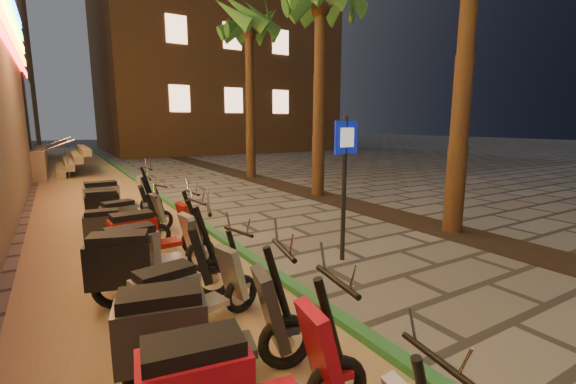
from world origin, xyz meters
TOP-DOWN VIEW (x-y plane):
  - ground at (0.00, 0.00)m, footprint 120.00×120.00m
  - parking_strip at (-2.60, 10.00)m, footprint 3.40×60.00m
  - green_curb at (-0.90, 10.00)m, footprint 0.18×60.00m
  - planting_strip at (3.60, 5.00)m, footprint 1.20×40.00m
  - apartment_block at (9.00, 32.00)m, footprint 18.00×16.06m
  - palm_c at (3.60, 7.00)m, footprint 2.97×3.02m
  - palm_d at (3.60, 12.00)m, footprint 2.97×3.02m
  - pedestrian_sign at (0.47, 1.86)m, footprint 0.53×0.12m
  - scooter_4 at (-2.70, -0.02)m, footprint 1.76×0.82m
  - scooter_5 at (-2.51, 0.88)m, footprint 1.55×0.72m
  - scooter_6 at (-2.77, 1.84)m, footprint 1.79×0.94m
  - scooter_7 at (-2.56, 2.51)m, footprint 1.68×0.67m
  - scooter_8 at (-2.39, 3.37)m, footprint 1.67×0.60m
  - scooter_9 at (-2.77, 4.29)m, footprint 1.48×0.58m
  - scooter_10 at (-2.42, 5.06)m, footprint 1.48×0.74m
  - scooter_11 at (-2.58, 6.03)m, footprint 1.62×0.58m
  - scooter_12 at (-2.50, 6.83)m, footprint 1.79×0.63m

SIDE VIEW (x-z plane):
  - ground at x=0.00m, z-range 0.00..0.00m
  - parking_strip at x=-2.60m, z-range 0.00..0.01m
  - planting_strip at x=3.60m, z-range 0.00..0.02m
  - green_curb at x=-0.90m, z-range 0.00..0.10m
  - scooter_9 at x=-2.77m, z-range -0.07..0.97m
  - scooter_10 at x=-2.42m, z-range -0.07..0.98m
  - scooter_5 at x=-2.51m, z-range -0.07..1.02m
  - scooter_11 at x=-2.58m, z-range -0.07..1.06m
  - scooter_8 at x=-2.39m, z-range -0.08..1.10m
  - scooter_7 at x=-2.56m, z-range -0.08..1.10m
  - scooter_4 at x=-2.70m, z-range -0.08..1.16m
  - scooter_12 at x=-2.50m, z-range -0.08..1.18m
  - scooter_6 at x=-2.77m, z-range -0.08..1.19m
  - pedestrian_sign at x=0.47m, z-range 0.36..2.78m
  - palm_c at x=3.60m, z-range 2.27..9.18m
  - palm_d at x=3.60m, z-range 2.36..9.53m
  - apartment_block at x=9.00m, z-range 0.00..25.00m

